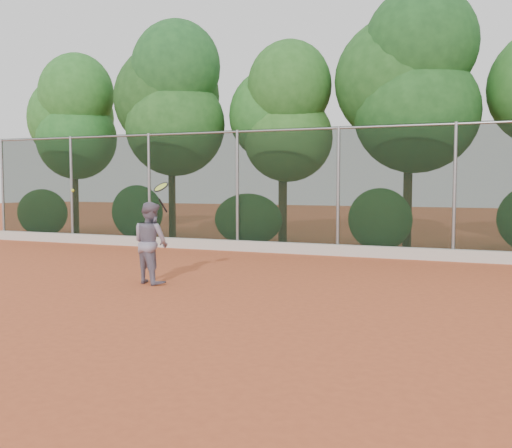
% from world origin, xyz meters
% --- Properties ---
extents(ground, '(80.00, 80.00, 0.00)m').
position_xyz_m(ground, '(0.00, 0.00, 0.00)').
color(ground, '#BF542D').
rests_on(ground, ground).
extents(concrete_curb, '(24.00, 0.20, 0.30)m').
position_xyz_m(concrete_curb, '(0.00, 6.82, 0.15)').
color(concrete_curb, beige).
rests_on(concrete_curb, ground).
extents(tennis_player, '(0.95, 0.85, 1.60)m').
position_xyz_m(tennis_player, '(-2.34, 1.28, 0.80)').
color(tennis_player, gray).
rests_on(tennis_player, ground).
extents(chainlink_fence, '(24.09, 0.09, 3.50)m').
position_xyz_m(chainlink_fence, '(-0.00, 7.00, 1.86)').
color(chainlink_fence, black).
rests_on(chainlink_fence, ground).
extents(foliage_backdrop, '(23.70, 3.63, 7.55)m').
position_xyz_m(foliage_backdrop, '(-0.55, 8.98, 4.40)').
color(foliage_backdrop, '#45311A').
rests_on(foliage_backdrop, ground).
extents(tennis_racket, '(0.39, 0.37, 0.59)m').
position_xyz_m(tennis_racket, '(-1.99, 1.13, 1.85)').
color(tennis_racket, black).
rests_on(tennis_racket, ground).
extents(tennis_ball_in_flight, '(0.07, 0.07, 0.07)m').
position_xyz_m(tennis_ball_in_flight, '(-4.11, 1.17, 1.82)').
color(tennis_ball_in_flight, '#BCCD2E').
rests_on(tennis_ball_in_flight, ground).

